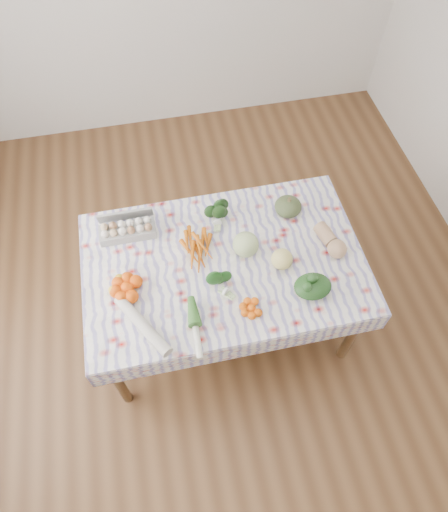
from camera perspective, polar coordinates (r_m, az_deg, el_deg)
The scene contains 16 objects.
ground at distance 3.36m, azimuth -0.00°, elevation -7.71°, with size 4.50×4.50×0.00m, color #54351D.
dining_table at distance 2.76m, azimuth -0.00°, elevation -1.61°, with size 1.60×1.00×0.75m.
tablecloth at distance 2.70m, azimuth -0.00°, elevation -0.75°, with size 1.66×1.06×0.01m, color white.
egg_carton at distance 2.83m, azimuth -11.99°, elevation 3.14°, with size 0.34×0.14×0.09m, color #9E9E9A.
carrot_bunch at distance 2.73m, azimuth -3.15°, elevation 1.34°, with size 0.25×0.23×0.05m, color #C75E0D.
kale_bunch at distance 2.82m, azimuth -0.87°, elevation 5.22°, with size 0.14×0.12×0.12m, color #1B3C15.
kabocha_squash at distance 2.89m, azimuth 8.01°, elevation 6.15°, with size 0.17×0.17×0.11m, color #43522D.
cabbage at distance 2.67m, azimuth 2.73°, elevation 1.45°, with size 0.15×0.15×0.15m, color #AAC27C.
butternut_squash at distance 2.78m, azimuth 13.24°, elevation 1.97°, with size 0.11×0.25×0.11m, color tan.
orange_cluster at distance 2.61m, azimuth -12.04°, elevation -3.93°, with size 0.25×0.25×0.08m, color #F05108.
broccoli at distance 2.55m, azimuth -0.56°, elevation -3.73°, with size 0.13×0.13×0.10m, color #194D17.
mandarin_cluster at distance 2.52m, azimuth 3.46°, elevation -6.47°, with size 0.16×0.16×0.05m, color orange.
grapefruit at distance 2.65m, azimuth 7.26°, elevation -0.40°, with size 0.13×0.13×0.13m, color #DDCE6D.
spinach_bag at distance 2.60m, azimuth 11.02°, elevation -3.74°, with size 0.21×0.17×0.09m, color #183815.
daikon at distance 2.50m, azimuth -10.15°, elevation -8.47°, with size 0.06×0.06×0.45m, color beige.
leek at distance 2.47m, azimuth -3.57°, elevation -9.02°, with size 0.04×0.04×0.34m, color silver.
Camera 1 is at (-0.30, -1.42, 3.03)m, focal length 32.00 mm.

